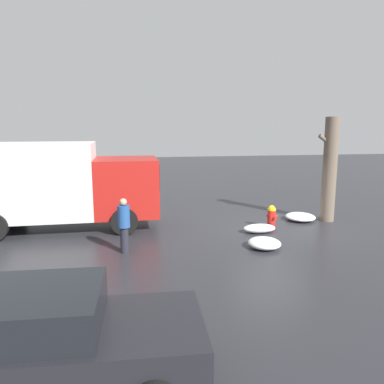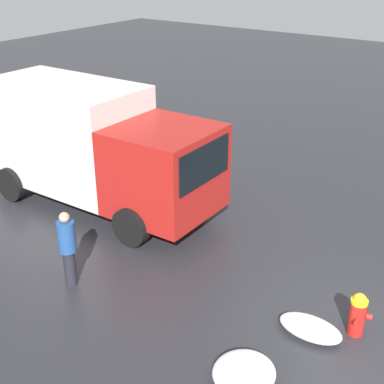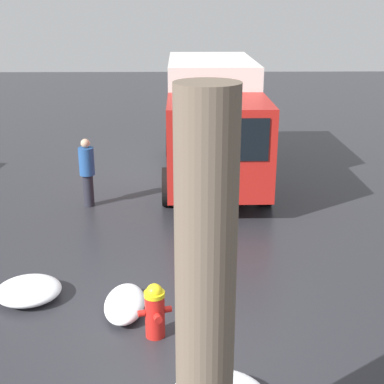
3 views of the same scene
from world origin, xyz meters
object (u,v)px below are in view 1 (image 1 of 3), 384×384
fire_hydrant (272,216)px  tree_trunk (330,170)px  delivery_truck (62,183)px  parked_car (34,338)px  pedestrian (124,223)px

fire_hydrant → tree_trunk: (-2.47, -0.59, 1.55)m
fire_hydrant → delivery_truck: 7.47m
delivery_truck → parked_car: (-0.94, 8.41, -0.89)m
fire_hydrant → tree_trunk: 2.98m
fire_hydrant → pedestrian: size_ratio=0.51×
fire_hydrant → delivery_truck: size_ratio=0.13×
fire_hydrant → tree_trunk: tree_trunk is taller
tree_trunk → parked_car: bearing=41.7°
tree_trunk → delivery_truck: size_ratio=0.62×
delivery_truck → pedestrian: (-2.13, 2.95, -0.75)m
fire_hydrant → pedestrian: (5.15, 1.78, 0.45)m
delivery_truck → pedestrian: bearing=35.4°
delivery_truck → parked_car: size_ratio=1.36×
tree_trunk → delivery_truck: 9.77m
pedestrian → parked_car: size_ratio=0.34×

